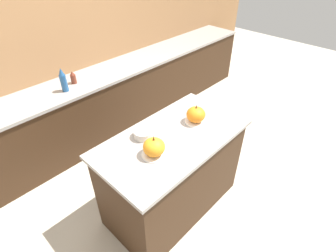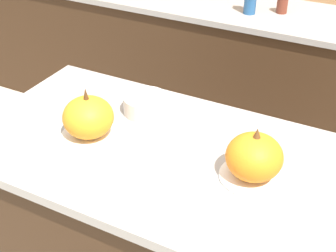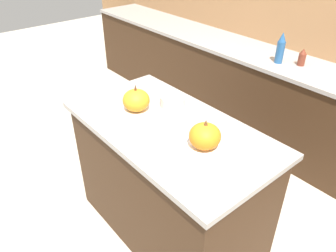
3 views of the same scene
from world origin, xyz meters
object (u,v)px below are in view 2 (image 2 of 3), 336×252
pumpkin_cake_left (88,118)px  mixing_bowl (145,104)px  pumpkin_cake_right (254,158)px  bottle_short (283,1)px

pumpkin_cake_left → mixing_bowl: size_ratio=1.24×
pumpkin_cake_right → mixing_bowl: 0.52m
bottle_short → mixing_bowl: bearing=-95.5°
pumpkin_cake_left → bottle_short: pumpkin_cake_left is taller
pumpkin_cake_right → mixing_bowl: bearing=159.4°
bottle_short → mixing_bowl: 1.38m
pumpkin_cake_right → pumpkin_cake_left: bearing=-175.2°
pumpkin_cake_right → mixing_bowl: pumpkin_cake_right is taller
pumpkin_cake_left → bottle_short: 1.62m
pumpkin_cake_left → pumpkin_cake_right: bearing=4.8°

